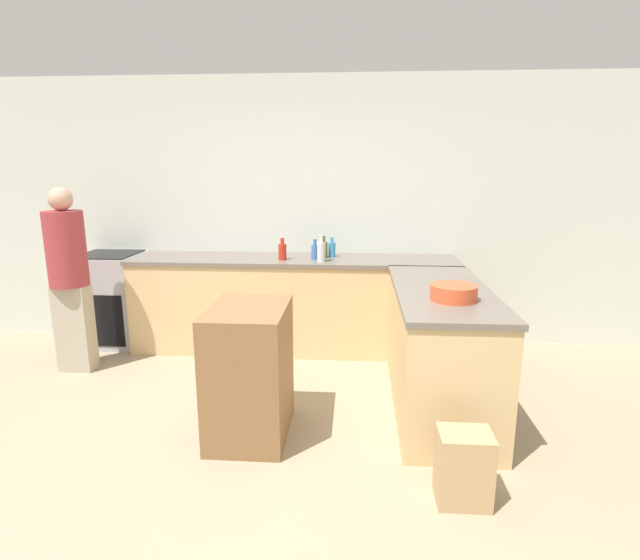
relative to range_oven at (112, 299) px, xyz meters
name	(u,v)px	position (x,y,z in m)	size (l,w,h in m)	color
ground_plane	(255,461)	(1.90, -2.06, -0.47)	(14.00, 14.00, 0.00)	tan
wall_back	(297,212)	(1.90, 0.33, 0.88)	(8.00, 0.06, 2.70)	silver
counter_back	(294,303)	(1.90, -0.02, 0.00)	(3.20, 0.69, 0.93)	#D6B27A
counter_peninsula	(439,348)	(3.16, -1.20, 0.00)	(0.69, 1.72, 0.93)	#D6B27A
range_oven	(112,299)	(0.00, 0.00, 0.00)	(0.60, 0.61, 0.95)	#ADADB2
island_table	(250,372)	(1.81, -1.72, -0.02)	(0.51, 0.70, 0.91)	brown
mixing_bowl	(454,293)	(3.18, -1.53, 0.52)	(0.31, 0.31, 0.10)	#DB512D
hot_sauce_bottle	(282,251)	(1.81, -0.14, 0.55)	(0.08, 0.08, 0.21)	red
vinegar_bottle_clear	(321,251)	(2.19, -0.20, 0.56)	(0.08, 0.08, 0.25)	silver
dish_soap_bottle	(332,249)	(2.28, 0.06, 0.54)	(0.07, 0.07, 0.20)	#338CBF
olive_oil_bottle	(323,249)	(2.20, 0.00, 0.55)	(0.08, 0.08, 0.21)	#475B1E
water_bottle_blue	(315,251)	(2.12, -0.10, 0.54)	(0.07, 0.07, 0.20)	#386BB7
person_by_range	(69,274)	(0.00, -0.72, 0.42)	(0.33, 0.33, 1.64)	#ADA38E
paper_bag	(464,467)	(3.12, -2.35, -0.27)	(0.29, 0.23, 0.41)	tan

